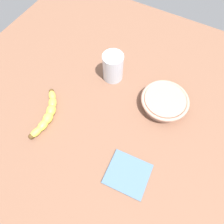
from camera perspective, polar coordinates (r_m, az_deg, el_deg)
wooden_tabletop at (r=76.01cm, az=-1.97°, el=0.94°), size 120.00×120.00×3.00cm
banana at (r=74.87cm, az=-17.33°, el=-0.46°), size 8.49×19.41×3.14cm
smoothie_glass at (r=78.27cm, az=0.26°, el=12.15°), size 7.64×7.64×11.07cm
ceramic_bowl at (r=75.07cm, az=14.21°, el=2.80°), size 16.79×16.79×4.21cm
folded_napkin at (r=65.98cm, az=4.37°, el=-16.61°), size 13.42×12.32×0.60cm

